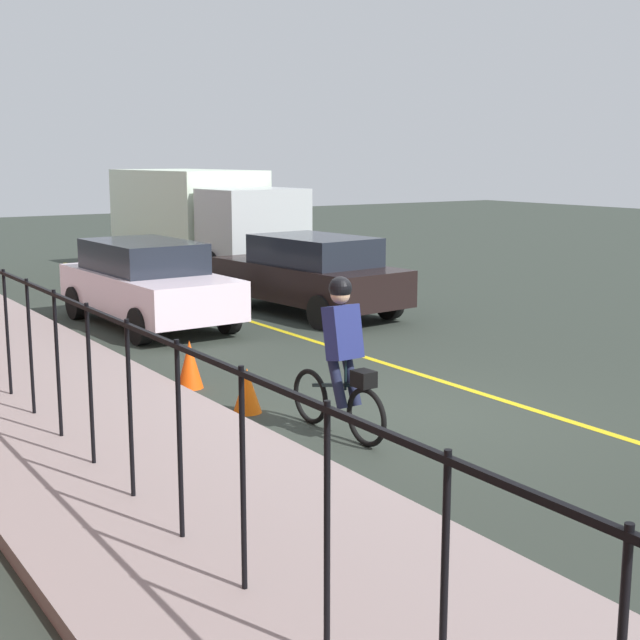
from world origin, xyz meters
name	(u,v)px	position (x,y,z in m)	size (l,w,h in m)	color
ground_plane	(395,416)	(0.00, 0.00, 0.00)	(80.00, 80.00, 0.00)	#2F362F
lane_line_centre	(491,396)	(0.00, -1.60, 0.00)	(36.00, 0.12, 0.01)	yellow
sidewalk	(132,462)	(0.00, 3.40, 0.07)	(40.00, 3.20, 0.15)	gray
iron_fence	(56,338)	(1.00, 3.80, 1.23)	(16.56, 0.04, 1.60)	black
cyclist_lead	(342,358)	(-0.29, 1.01, 0.91)	(1.71, 0.38, 1.83)	black
patrol_sedan	(310,273)	(6.62, -3.01, 0.82)	(4.55, 2.26, 1.58)	black
parked_sedan_rear	(147,282)	(7.23, 0.21, 0.82)	(4.46, 2.05, 1.58)	white
box_truck_background	(201,218)	(13.08, -3.75, 1.55)	(6.79, 2.74, 2.78)	silver
traffic_cone_near	(247,390)	(1.12, 1.44, 0.28)	(0.36, 0.36, 0.56)	#FC650C
traffic_cone_far	(190,364)	(2.60, 1.52, 0.33)	(0.36, 0.36, 0.67)	#FB4E0D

